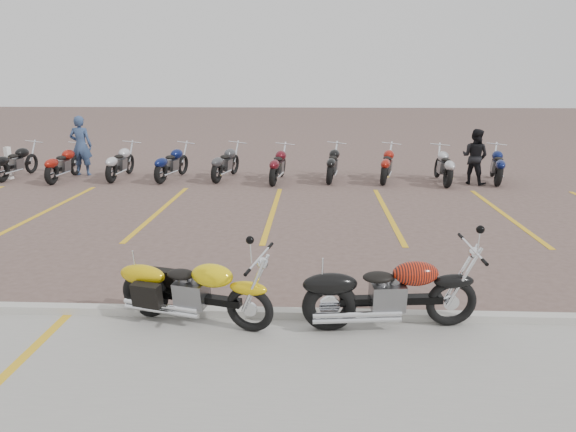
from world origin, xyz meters
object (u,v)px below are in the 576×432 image
(flame_cruiser, at_px, (386,295))
(person_a, at_px, (81,146))
(bollard, at_px, (9,163))
(yellow_cruiser, at_px, (193,292))
(person_b, at_px, (475,157))

(flame_cruiser, bearing_deg, person_a, 120.82)
(flame_cruiser, relative_size, bollard, 2.22)
(flame_cruiser, bearing_deg, yellow_cruiser, 172.69)
(yellow_cruiser, bearing_deg, person_b, 74.02)
(person_a, bearing_deg, yellow_cruiser, 118.12)
(flame_cruiser, bearing_deg, person_b, 62.75)
(bollard, bearing_deg, person_a, 21.34)
(person_b, bearing_deg, person_a, 33.84)
(person_a, xyz_separation_m, bollard, (-2.01, -0.79, -0.46))
(bollard, bearing_deg, yellow_cruiser, -52.02)
(yellow_cruiser, relative_size, bollard, 2.08)
(yellow_cruiser, bearing_deg, flame_cruiser, 15.16)
(person_b, bearing_deg, yellow_cruiser, 96.34)
(yellow_cruiser, relative_size, person_b, 1.28)
(yellow_cruiser, xyz_separation_m, flame_cruiser, (2.45, -0.03, 0.02))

